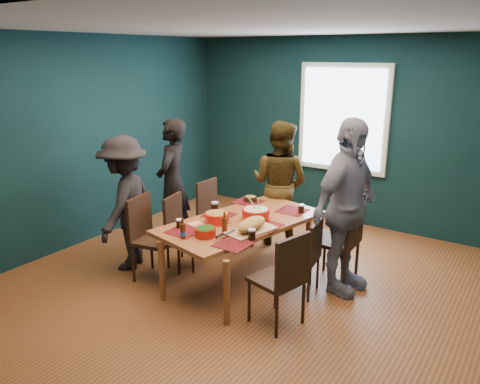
% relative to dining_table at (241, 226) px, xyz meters
% --- Properties ---
extents(room, '(5.01, 5.01, 2.71)m').
position_rel_dining_table_xyz_m(room, '(0.12, 0.23, 0.74)').
color(room, '#9A4F2C').
rests_on(room, ground).
extents(dining_table, '(1.28, 1.99, 0.70)m').
position_rel_dining_table_xyz_m(dining_table, '(0.00, 0.00, 0.00)').
color(dining_table, '#98572D').
rests_on(dining_table, floor).
extents(chair_left_far, '(0.40, 0.40, 0.88)m').
position_rel_dining_table_xyz_m(chair_left_far, '(-0.83, 0.57, -0.12)').
color(chair_left_far, black).
rests_on(chair_left_far, floor).
extents(chair_left_mid, '(0.45, 0.45, 0.85)m').
position_rel_dining_table_xyz_m(chair_left_mid, '(-0.83, -0.08, -0.14)').
color(chair_left_mid, black).
rests_on(chair_left_mid, floor).
extents(chair_left_near, '(0.50, 0.50, 0.95)m').
position_rel_dining_table_xyz_m(chair_left_near, '(-0.90, -0.54, -0.08)').
color(chair_left_near, black).
rests_on(chair_left_near, floor).
extents(chair_right_far, '(0.46, 0.46, 1.00)m').
position_rel_dining_table_xyz_m(chair_right_far, '(0.98, 0.53, -0.05)').
color(chair_right_far, black).
rests_on(chair_right_far, floor).
extents(chair_right_mid, '(0.42, 0.42, 0.82)m').
position_rel_dining_table_xyz_m(chair_right_mid, '(0.75, 0.10, -0.16)').
color(chair_right_mid, black).
rests_on(chair_right_mid, floor).
extents(chair_right_near, '(0.51, 0.51, 0.93)m').
position_rel_dining_table_xyz_m(chair_right_near, '(0.85, -0.58, -0.09)').
color(chair_right_near, black).
rests_on(chair_right_near, floor).
extents(person_far_left, '(0.59, 0.71, 1.67)m').
position_rel_dining_table_xyz_m(person_far_left, '(-1.33, 0.37, 0.20)').
color(person_far_left, black).
rests_on(person_far_left, floor).
extents(person_back, '(0.81, 0.64, 1.64)m').
position_rel_dining_table_xyz_m(person_back, '(-0.18, 1.16, 0.19)').
color(person_back, black).
rests_on(person_back, floor).
extents(person_right, '(0.62, 1.14, 1.86)m').
position_rel_dining_table_xyz_m(person_right, '(1.03, 0.41, 0.29)').
color(person_right, silver).
rests_on(person_right, floor).
extents(person_near_left, '(0.94, 1.17, 1.58)m').
position_rel_dining_table_xyz_m(person_near_left, '(-1.30, -0.48, 0.15)').
color(person_near_left, black).
rests_on(person_near_left, floor).
extents(bowl_salad, '(0.26, 0.26, 0.11)m').
position_rel_dining_table_xyz_m(bowl_salad, '(-0.19, -0.20, 0.12)').
color(bowl_salad, red).
rests_on(bowl_salad, dining_table).
extents(bowl_dumpling, '(0.30, 0.30, 0.28)m').
position_rel_dining_table_xyz_m(bowl_dumpling, '(0.12, 0.11, 0.13)').
color(bowl_dumpling, red).
rests_on(bowl_dumpling, dining_table).
extents(bowl_herbs, '(0.21, 0.21, 0.09)m').
position_rel_dining_table_xyz_m(bowl_herbs, '(-0.04, -0.58, 0.12)').
color(bowl_herbs, red).
rests_on(bowl_herbs, dining_table).
extents(cutting_board, '(0.39, 0.69, 0.15)m').
position_rel_dining_table_xyz_m(cutting_board, '(0.27, -0.22, 0.13)').
color(cutting_board, tan).
rests_on(cutting_board, dining_table).
extents(small_bowl, '(0.15, 0.15, 0.06)m').
position_rel_dining_table_xyz_m(small_bowl, '(-0.29, 0.63, 0.10)').
color(small_bowl, black).
rests_on(small_bowl, dining_table).
extents(beer_bottle_a, '(0.06, 0.06, 0.22)m').
position_rel_dining_table_xyz_m(beer_bottle_a, '(-0.19, -0.75, 0.14)').
color(beer_bottle_a, '#491F0D').
rests_on(beer_bottle_a, dining_table).
extents(beer_bottle_b, '(0.06, 0.06, 0.22)m').
position_rel_dining_table_xyz_m(beer_bottle_b, '(0.05, -0.38, 0.15)').
color(beer_bottle_b, '#491F0D').
rests_on(beer_bottle_b, dining_table).
extents(cola_glass_a, '(0.07, 0.07, 0.10)m').
position_rel_dining_table_xyz_m(cola_glass_a, '(-0.41, -0.55, 0.12)').
color(cola_glass_a, black).
rests_on(cola_glass_a, dining_table).
extents(cola_glass_b, '(0.08, 0.08, 0.11)m').
position_rel_dining_table_xyz_m(cola_glass_b, '(0.39, -0.39, 0.13)').
color(cola_glass_b, black).
rests_on(cola_glass_b, dining_table).
extents(cola_glass_c, '(0.07, 0.07, 0.10)m').
position_rel_dining_table_xyz_m(cola_glass_c, '(0.42, 0.60, 0.12)').
color(cola_glass_c, black).
rests_on(cola_glass_c, dining_table).
extents(cola_glass_d, '(0.08, 0.08, 0.12)m').
position_rel_dining_table_xyz_m(cola_glass_d, '(-0.41, 0.07, 0.13)').
color(cola_glass_d, black).
rests_on(cola_glass_d, dining_table).
extents(napkin_a, '(0.14, 0.14, 0.00)m').
position_rel_dining_table_xyz_m(napkin_a, '(0.38, -0.00, 0.07)').
color(napkin_a, '#FF866B').
rests_on(napkin_a, dining_table).
extents(napkin_b, '(0.19, 0.19, 0.00)m').
position_rel_dining_table_xyz_m(napkin_b, '(-0.34, -0.37, 0.07)').
color(napkin_b, '#FF866B').
rests_on(napkin_b, dining_table).
extents(napkin_c, '(0.20, 0.20, 0.00)m').
position_rel_dining_table_xyz_m(napkin_c, '(0.31, -0.66, 0.07)').
color(napkin_c, '#FF866B').
rests_on(napkin_c, dining_table).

